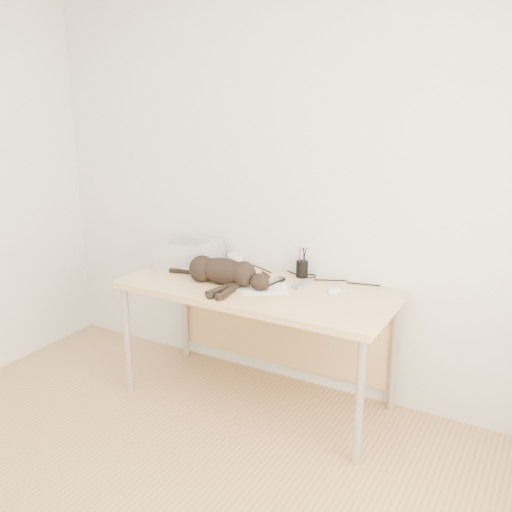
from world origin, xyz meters
The scene contains 11 objects.
wall_back centered at (0.00, 1.75, 1.30)m, with size 3.50×3.50×0.00m, color silver.
desk centered at (0.00, 1.48, 0.61)m, with size 1.60×0.70×0.74m.
printer centered at (-0.57, 1.52, 0.82)m, with size 0.40×0.35×0.17m.
papers centered at (0.05, 1.37, 0.74)m, with size 0.35×0.30×0.01m.
cat centered at (-0.21, 1.33, 0.81)m, with size 0.72×0.33×0.16m.
mug centered at (-0.29, 1.62, 0.79)m, with size 0.10×0.10×0.10m, color silver.
pen_cup centered at (0.15, 1.68, 0.79)m, with size 0.07×0.07×0.19m.
remote_grey centered at (0.22, 1.54, 0.75)m, with size 0.05×0.17×0.02m, color gray.
remote_black centered at (0.06, 1.49, 0.75)m, with size 0.05×0.17×0.02m, color black.
mouse centered at (0.43, 1.53, 0.76)m, with size 0.07×0.12×0.04m, color white.
cable_tangle centered at (0.00, 1.70, 0.75)m, with size 1.36×0.08×0.01m, color black, non-canonical shape.
Camera 1 is at (1.53, -1.34, 1.84)m, focal length 40.00 mm.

